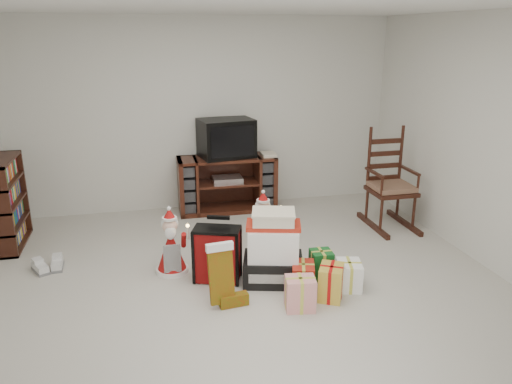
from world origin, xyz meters
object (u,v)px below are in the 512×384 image
Objects in this scene: tv_stand at (227,184)px; red_suitcase at (217,254)px; gift_pile at (273,252)px; mrs_claus_figurine at (171,248)px; bookshelf at (7,204)px; crt_television at (226,138)px; rocking_chair at (389,192)px; teddy_bear at (263,266)px; santa_figurine at (263,228)px; sneaker_pair at (49,266)px; gift_cluster at (323,280)px.

red_suitcase is (-0.44, -1.96, -0.09)m from tv_stand.
mrs_claus_figurine is (-0.93, 0.42, -0.05)m from gift_pile.
bookshelf is 1.34× the size of crt_television.
rocking_chair is (4.40, -0.39, -0.05)m from bookshelf.
mrs_claus_figurine is (1.70, -1.09, -0.22)m from bookshelf.
rocking_chair reaches higher than teddy_bear.
gift_pile reaches higher than mrs_claus_figurine.
tv_stand is 1.38m from santa_figurine.
sneaker_pair is at bearing -156.32° from crt_television.
crt_television is at bearing 151.34° from rocking_chair.
teddy_bear is (-0.09, 0.04, -0.16)m from gift_pile.
red_suitcase reaches higher than teddy_bear.
teddy_bear is 2.23m from crt_television.
gift_pile is 0.94× the size of crt_television.
rocking_chair reaches higher than santa_figurine.
tv_stand is 2.06m from teddy_bear.
tv_stand is 2.46m from gift_cluster.
crt_television reaches higher than red_suitcase.
mrs_claus_figurine reaches higher than sneaker_pair.
red_suitcase is at bearing -38.12° from sneaker_pair.
sneaker_pair is at bearing 157.42° from gift_cluster.
sneaker_pair is (-2.07, -1.35, -0.32)m from tv_stand.
santa_figurine is at bearing 75.82° from teddy_bear.
bookshelf is at bearing 150.10° from teddy_bear.
teddy_bear is (2.54, -1.46, -0.33)m from bookshelf.
teddy_bear is 0.60m from gift_cluster.
sneaker_pair is 0.44× the size of crt_television.
teddy_bear is at bearing 143.85° from gift_cluster.
mrs_claus_figurine is 0.82× the size of gift_cluster.
mrs_claus_figurine is at bearing -126.80° from crt_television.
gift_pile is at bearing 141.63° from gift_cluster.
gift_cluster is at bearing -36.15° from teddy_bear.
tv_stand reaches higher than gift_cluster.
crt_television is at bearing 89.38° from teddy_bear.
santa_figurine is at bearing 17.13° from mrs_claus_figurine.
bookshelf is at bearing -166.26° from tv_stand.
gift_pile is (2.63, -1.50, -0.17)m from bookshelf.
red_suitcase is at bearing 167.35° from teddy_bear.
sneaker_pair is at bearing 179.62° from red_suitcase.
tv_stand is 2.08m from rocking_chair.
rocking_chair is 2.16m from crt_television.
red_suitcase is at bearing 153.66° from gift_cluster.
mrs_claus_figurine is (-1.01, -0.31, 0.00)m from santa_figurine.
red_suitcase is 0.94× the size of mrs_claus_figurine.
tv_stand is at bearing 107.03° from gift_pile.
crt_television is (-0.15, 1.39, 0.72)m from santa_figurine.
gift_pile reaches higher than santa_figurine.
red_suitcase is 1.03m from gift_cluster.
bookshelf is 1.49× the size of santa_figurine.
teddy_bear is at bearing -24.05° from mrs_claus_figurine.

